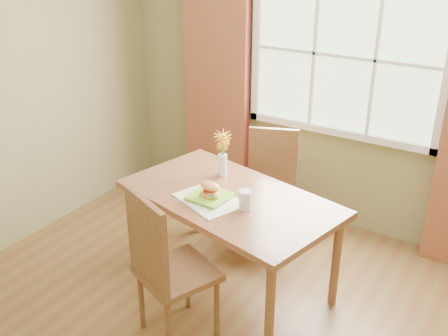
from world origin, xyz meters
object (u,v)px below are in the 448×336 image
Objects in this scene: water_glass at (245,200)px; dining_table at (229,205)px; chair_near at (164,264)px; croissant_sandwich at (210,190)px; chair_far at (271,183)px; flower_vase at (223,149)px.

dining_table is at bearing 150.64° from water_glass.
croissant_sandwich is at bearing 116.96° from chair_near.
dining_table is 0.71m from chair_near.
croissant_sandwich is (-0.05, -0.82, 0.28)m from chair_far.
chair_near is 0.63m from croissant_sandwich.
chair_near is at bearing -74.73° from croissant_sandwich.
flower_vase reaches higher than chair_near.
dining_table is 0.44m from flower_vase.
chair_near is at bearing -79.50° from flower_vase.
chair_far is 7.40× the size of water_glass.
flower_vase is (-0.40, 0.35, 0.15)m from water_glass.
dining_table is at bearing 67.56° from croissant_sandwich.
chair_near is 0.68m from water_glass.
dining_table is 4.84× the size of flower_vase.
chair_far is 0.87m from croissant_sandwich.
dining_table is 9.95× the size of croissant_sandwich.
chair_far is 5.77× the size of croissant_sandwich.
chair_near is 8.06× the size of water_glass.
chair_near is at bearing -110.04° from water_glass.
dining_table is 0.71m from chair_far.
flower_vase reaches higher than dining_table.
water_glass is (0.18, -0.10, 0.14)m from dining_table.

